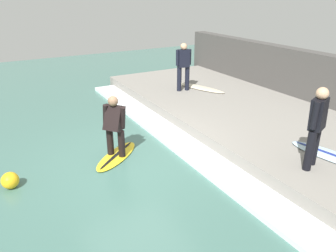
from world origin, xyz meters
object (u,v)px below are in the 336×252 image
surfboard_riding (117,156)px  surfer_riding (114,123)px  surfer_waiting_near (317,124)px  surfboard_waiting_far (200,88)px  surfboard_waiting_near (333,156)px  marker_buoy (10,180)px  surfer_waiting_far (183,64)px

surfboard_riding → surfer_riding: 0.84m
surfboard_riding → surfer_riding: (0.00, 0.00, 0.84)m
surfer_waiting_near → surfboard_waiting_far: bearing=77.0°
surfer_waiting_near → surfboard_riding: bearing=134.8°
surfer_riding → surfer_waiting_near: surfer_waiting_near is taller
surfer_waiting_near → surfboard_waiting_near: surfer_waiting_near is taller
surfboard_riding → surfer_waiting_near: size_ratio=0.95×
marker_buoy → surfboard_waiting_near: bearing=-24.6°
surfboard_waiting_far → marker_buoy: 7.34m
surfboard_riding → surfer_riding: surfer_riding is taller
surfer_waiting_far → marker_buoy: surfer_waiting_far is taller
surfboard_waiting_near → marker_buoy: (-6.14, 2.82, -0.25)m
surfer_waiting_far → marker_buoy: bearing=-152.9°
surfer_waiting_near → surfer_waiting_far: size_ratio=1.00×
surfboard_waiting_near → surfer_waiting_far: bearing=91.1°
surfboard_riding → surfer_waiting_near: bearing=-45.2°
surfboard_waiting_near → surfboard_riding: bearing=141.5°
surfboard_riding → surfer_waiting_near: (3.01, -3.03, 1.30)m
surfer_riding → marker_buoy: bearing=-175.2°
surfboard_waiting_far → marker_buoy: (-6.70, -2.97, -0.25)m
surfboard_waiting_near → surfboard_waiting_far: size_ratio=0.92×
surfboard_riding → marker_buoy: marker_buoy is taller
surfer_waiting_far → surfboard_waiting_far: bearing=-8.6°
surfer_riding → marker_buoy: 2.46m
surfboard_waiting_near → surfboard_waiting_far: bearing=84.5°
surfer_waiting_near → surfboard_waiting_far: size_ratio=0.79×
surfboard_riding → marker_buoy: size_ratio=4.58×
surfboard_riding → surfboard_waiting_far: bearing=32.6°
surfer_waiting_far → surfer_riding: bearing=-141.9°
surfboard_riding → surfboard_waiting_near: 4.85m
surfboard_waiting_far → marker_buoy: bearing=-156.1°
surfer_waiting_far → marker_buoy: 6.86m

